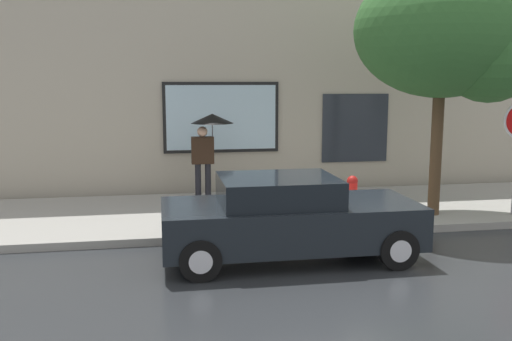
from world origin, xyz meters
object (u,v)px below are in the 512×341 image
fire_hydrant (352,195)px  pedestrian_with_umbrella (209,133)px  street_tree (452,36)px  parked_car (288,218)px

fire_hydrant → pedestrian_with_umbrella: 3.60m
pedestrian_with_umbrella → street_tree: 5.61m
parked_car → fire_hydrant: 2.95m
street_tree → fire_hydrant: bearing=168.1°
fire_hydrant → pedestrian_with_umbrella: size_ratio=0.41×
parked_car → pedestrian_with_umbrella: size_ratio=2.06×
parked_car → fire_hydrant: size_ratio=5.09×
fire_hydrant → street_tree: 3.79m
fire_hydrant → street_tree: bearing=-11.9°
parked_car → fire_hydrant: bearing=49.6°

